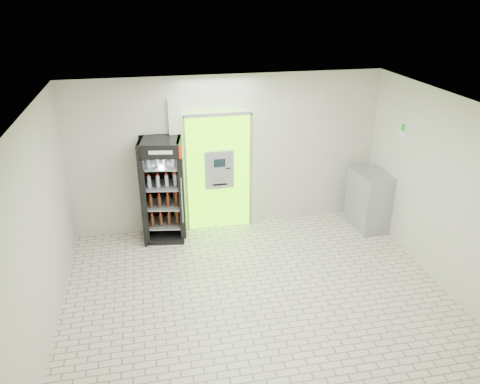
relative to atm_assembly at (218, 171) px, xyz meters
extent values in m
plane|color=beige|center=(0.20, -2.41, -1.17)|extent=(6.00, 6.00, 0.00)
plane|color=beige|center=(0.20, 0.09, 0.33)|extent=(6.00, 0.00, 6.00)
plane|color=beige|center=(0.20, -4.91, 0.33)|extent=(6.00, 0.00, 6.00)
plane|color=beige|center=(-2.80, -2.41, 0.33)|extent=(0.00, 5.00, 5.00)
plane|color=beige|center=(3.20, -2.41, 0.33)|extent=(0.00, 5.00, 5.00)
plane|color=white|center=(0.20, -2.41, 1.83)|extent=(6.00, 6.00, 0.00)
cube|color=#69EF00|center=(0.00, 0.02, -0.02)|extent=(1.20, 0.12, 2.30)
cube|color=gray|center=(0.00, -0.05, 1.13)|extent=(1.28, 0.04, 0.06)
cube|color=gray|center=(-0.63, -0.05, -0.02)|extent=(0.04, 0.04, 2.30)
cube|color=gray|center=(0.63, -0.05, -0.02)|extent=(0.04, 0.04, 2.30)
cube|color=black|center=(0.10, -0.04, -0.67)|extent=(0.62, 0.01, 0.67)
cube|color=black|center=(-0.34, -0.04, 0.81)|extent=(0.22, 0.01, 0.18)
cube|color=#999B9F|center=(0.00, -0.09, 0.08)|extent=(0.55, 0.12, 0.75)
cube|color=black|center=(0.00, -0.16, 0.23)|extent=(0.22, 0.01, 0.16)
cube|color=gray|center=(0.00, -0.16, -0.05)|extent=(0.16, 0.01, 0.12)
cube|color=black|center=(0.16, -0.16, 0.11)|extent=(0.09, 0.01, 0.02)
cube|color=black|center=(0.00, -0.16, -0.21)|extent=(0.28, 0.01, 0.03)
cube|color=silver|center=(-0.78, 0.04, 0.13)|extent=(0.22, 0.10, 2.60)
cube|color=#193FB2|center=(-0.78, -0.02, 0.48)|extent=(0.09, 0.01, 0.06)
cube|color=red|center=(-0.78, -0.02, 0.35)|extent=(0.09, 0.01, 0.06)
cube|color=yellow|center=(-0.78, -0.02, 0.22)|extent=(0.09, 0.01, 0.06)
cube|color=orange|center=(-0.78, -0.02, 0.09)|extent=(0.09, 0.01, 0.06)
cube|color=red|center=(-0.78, -0.02, -0.04)|extent=(0.09, 0.01, 0.06)
cube|color=black|center=(-1.09, -0.26, -0.19)|extent=(0.83, 0.77, 1.96)
cube|color=black|center=(-1.09, 0.05, -0.19)|extent=(0.73, 0.16, 1.96)
cube|color=#B31809|center=(-1.09, -0.59, 0.66)|extent=(0.71, 0.12, 0.23)
cube|color=white|center=(-1.09, -0.59, 0.66)|extent=(0.41, 0.07, 0.07)
cube|color=black|center=(-1.09, -0.26, -1.12)|extent=(0.83, 0.77, 0.10)
cylinder|color=gray|center=(-0.77, -0.61, -0.27)|extent=(0.03, 0.03, 0.88)
cube|color=gray|center=(-1.09, -0.26, -0.88)|extent=(0.70, 0.66, 0.02)
cube|color=gray|center=(-1.09, -0.26, -0.49)|extent=(0.70, 0.66, 0.02)
cube|color=gray|center=(-1.09, -0.26, -0.09)|extent=(0.70, 0.66, 0.02)
cube|color=gray|center=(-1.09, -0.26, 0.30)|extent=(0.70, 0.66, 0.02)
cube|color=#999B9F|center=(2.90, -0.62, -0.59)|extent=(0.64, 0.90, 1.15)
cube|color=gray|center=(2.61, -0.62, -0.54)|extent=(0.06, 0.85, 0.01)
cube|color=white|center=(3.19, -1.01, 0.95)|extent=(0.02, 0.22, 0.26)
cube|color=#0B811F|center=(3.18, -1.01, 0.98)|extent=(0.00, 0.14, 0.14)
camera|label=1|loc=(-1.28, -8.30, 3.31)|focal=35.00mm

